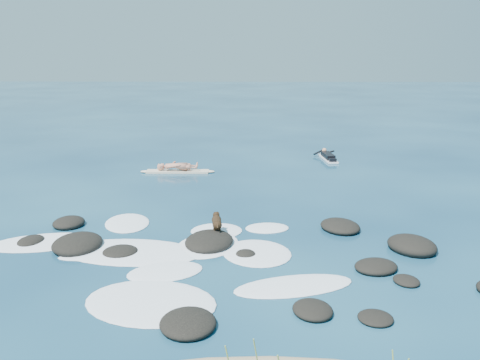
{
  "coord_description": "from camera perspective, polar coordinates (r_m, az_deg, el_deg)",
  "views": [
    {
      "loc": [
        -0.38,
        -14.74,
        5.49
      ],
      "look_at": [
        -0.73,
        4.0,
        0.9
      ],
      "focal_mm": 40.0,
      "sensor_mm": 36.0,
      "label": 1
    }
  ],
  "objects": [
    {
      "name": "reef_rocks",
      "position": [
        14.56,
        2.57,
        -7.98
      ],
      "size": [
        14.85,
        7.74,
        0.5
      ],
      "color": "black",
      "rests_on": "ground"
    },
    {
      "name": "breaking_foam",
      "position": [
        14.9,
        -7.91,
        -7.96
      ],
      "size": [
        10.36,
        8.23,
        0.12
      ],
      "color": "white",
      "rests_on": "ground"
    },
    {
      "name": "paddling_surfer_rig",
      "position": [
        27.75,
        9.35,
        2.48
      ],
      "size": [
        1.14,
        2.57,
        0.44
      ],
      "rotation": [
        0.0,
        0.0,
        1.68
      ],
      "color": "white",
      "rests_on": "ground"
    },
    {
      "name": "standing_surfer_rig",
      "position": [
        24.49,
        -6.72,
        2.54
      ],
      "size": [
        3.41,
        0.68,
        1.94
      ],
      "rotation": [
        0.0,
        0.0,
        0.02
      ],
      "color": "beige",
      "rests_on": "ground"
    },
    {
      "name": "dog",
      "position": [
        16.01,
        -2.49,
        -4.51
      ],
      "size": [
        0.36,
        1.13,
        0.72
      ],
      "rotation": [
        0.0,
        0.0,
        1.68
      ],
      "color": "black",
      "rests_on": "ground"
    },
    {
      "name": "ground",
      "position": [
        15.73,
        2.41,
        -6.67
      ],
      "size": [
        160.0,
        160.0,
        0.0
      ],
      "primitive_type": "plane",
      "color": "#0A2642",
      "rests_on": "ground"
    }
  ]
}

